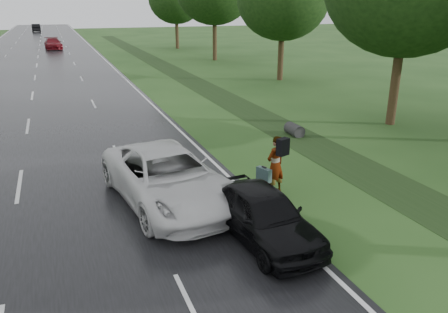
% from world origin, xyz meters
% --- Properties ---
extents(road, '(14.00, 180.00, 0.04)m').
position_xyz_m(road, '(0.00, 45.00, 0.02)').
color(road, black).
rests_on(road, ground).
extents(edge_stripe_east, '(0.12, 180.00, 0.01)m').
position_xyz_m(edge_stripe_east, '(6.75, 45.00, 0.04)').
color(edge_stripe_east, silver).
rests_on(edge_stripe_east, road).
extents(center_line, '(0.12, 180.00, 0.01)m').
position_xyz_m(center_line, '(0.00, 45.00, 0.04)').
color(center_line, silver).
rests_on(center_line, road).
extents(drainage_ditch, '(2.20, 120.00, 0.56)m').
position_xyz_m(drainage_ditch, '(11.50, 18.71, 0.04)').
color(drainage_ditch, black).
rests_on(drainage_ditch, ground).
extents(pedestrian, '(0.98, 0.76, 1.88)m').
position_xyz_m(pedestrian, '(7.64, 4.53, 0.97)').
color(pedestrian, '#A5998C').
rests_on(pedestrian, ground).
extents(white_pickup, '(3.45, 6.12, 1.62)m').
position_xyz_m(white_pickup, '(4.30, 5.00, 0.85)').
color(white_pickup, silver).
rests_on(white_pickup, road).
extents(dark_sedan, '(1.95, 4.17, 1.38)m').
position_xyz_m(dark_sedan, '(6.00, 2.00, 0.73)').
color(dark_sedan, black).
rests_on(dark_sedan, road).
extents(far_car_red, '(2.35, 5.10, 1.44)m').
position_xyz_m(far_car_red, '(1.82, 56.59, 0.76)').
color(far_car_red, maroon).
rests_on(far_car_red, road).
extents(far_car_dark, '(1.86, 4.96, 1.62)m').
position_xyz_m(far_car_dark, '(-1.00, 98.94, 0.85)').
color(far_car_dark, black).
rests_on(far_car_dark, road).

